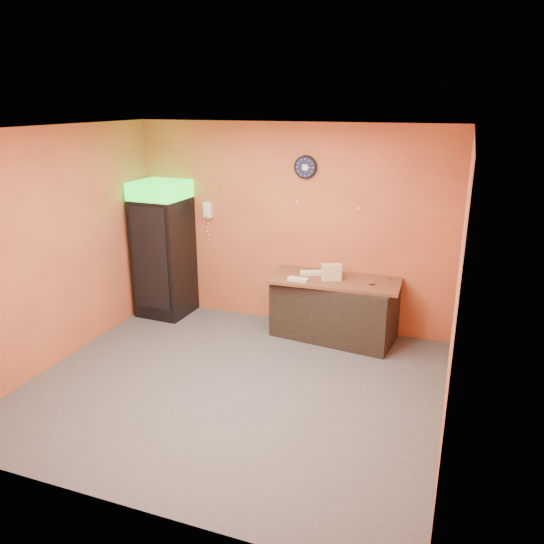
% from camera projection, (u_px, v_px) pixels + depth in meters
% --- Properties ---
extents(floor, '(4.50, 4.50, 0.00)m').
position_uv_depth(floor, '(233.00, 385.00, 5.97)').
color(floor, '#47474C').
rests_on(floor, ground).
extents(back_wall, '(4.50, 0.02, 2.80)m').
position_uv_depth(back_wall, '(290.00, 226.00, 7.33)').
color(back_wall, '#D16B3B').
rests_on(back_wall, floor).
extents(left_wall, '(0.02, 4.00, 2.80)m').
position_uv_depth(left_wall, '(57.00, 248.00, 6.27)').
color(left_wall, '#D16B3B').
rests_on(left_wall, floor).
extents(right_wall, '(0.02, 4.00, 2.80)m').
position_uv_depth(right_wall, '(457.00, 293.00, 4.81)').
color(right_wall, '#D16B3B').
rests_on(right_wall, floor).
extents(ceiling, '(4.50, 4.00, 0.02)m').
position_uv_depth(ceiling, '(227.00, 129.00, 5.10)').
color(ceiling, white).
rests_on(ceiling, back_wall).
extents(beverage_cooler, '(0.72, 0.73, 1.98)m').
position_uv_depth(beverage_cooler, '(162.00, 252.00, 7.70)').
color(beverage_cooler, black).
rests_on(beverage_cooler, floor).
extents(prep_counter, '(1.66, 0.89, 0.80)m').
position_uv_depth(prep_counter, '(334.00, 310.00, 7.08)').
color(prep_counter, black).
rests_on(prep_counter, floor).
extents(wall_clock, '(0.31, 0.06, 0.31)m').
position_uv_depth(wall_clock, '(306.00, 167.00, 6.97)').
color(wall_clock, black).
rests_on(wall_clock, back_wall).
extents(wall_phone, '(0.12, 0.11, 0.22)m').
position_uv_depth(wall_phone, '(207.00, 210.00, 7.63)').
color(wall_phone, white).
rests_on(wall_phone, back_wall).
extents(butcher_paper, '(1.71, 0.80, 0.04)m').
position_uv_depth(butcher_paper, '(335.00, 280.00, 6.95)').
color(butcher_paper, brown).
rests_on(butcher_paper, prep_counter).
extents(sub_roll_stack, '(0.27, 0.18, 0.22)m').
position_uv_depth(sub_roll_stack, '(332.00, 272.00, 6.85)').
color(sub_roll_stack, beige).
rests_on(sub_roll_stack, butcher_paper).
extents(wrapped_sandwich_left, '(0.26, 0.11, 0.04)m').
position_uv_depth(wrapped_sandwich_left, '(298.00, 279.00, 6.86)').
color(wrapped_sandwich_left, silver).
rests_on(wrapped_sandwich_left, butcher_paper).
extents(wrapped_sandwich_mid, '(0.26, 0.11, 0.04)m').
position_uv_depth(wrapped_sandwich_mid, '(298.00, 280.00, 6.85)').
color(wrapped_sandwich_mid, silver).
rests_on(wrapped_sandwich_mid, butcher_paper).
extents(wrapped_sandwich_right, '(0.33, 0.22, 0.04)m').
position_uv_depth(wrapped_sandwich_right, '(311.00, 273.00, 7.10)').
color(wrapped_sandwich_right, silver).
rests_on(wrapped_sandwich_right, butcher_paper).
extents(kitchen_tool, '(0.07, 0.07, 0.07)m').
position_uv_depth(kitchen_tool, '(342.00, 273.00, 7.07)').
color(kitchen_tool, silver).
rests_on(kitchen_tool, butcher_paper).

